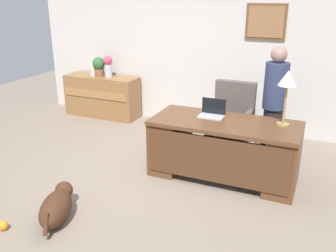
% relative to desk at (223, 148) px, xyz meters
% --- Properties ---
extents(ground_plane, '(12.00, 12.00, 0.00)m').
position_rel_desk_xyz_m(ground_plane, '(-0.71, -0.67, -0.42)').
color(ground_plane, gray).
extents(back_wall, '(7.00, 0.16, 2.70)m').
position_rel_desk_xyz_m(back_wall, '(-0.70, 1.93, 0.93)').
color(back_wall, silver).
rests_on(back_wall, ground_plane).
extents(desk, '(1.86, 0.82, 0.77)m').
position_rel_desk_xyz_m(desk, '(0.00, 0.00, 0.00)').
color(desk, brown).
rests_on(desk, ground_plane).
extents(credenza, '(1.45, 0.50, 0.78)m').
position_rel_desk_xyz_m(credenza, '(-2.86, 1.58, -0.03)').
color(credenza, olive).
rests_on(credenza, ground_plane).
extents(armchair, '(0.60, 0.59, 1.06)m').
position_rel_desk_xyz_m(armchair, '(-0.12, 0.86, 0.06)').
color(armchair, '#564C47').
rests_on(armchair, ground_plane).
extents(person_standing, '(0.32, 0.32, 1.63)m').
position_rel_desk_xyz_m(person_standing, '(0.47, 0.81, 0.42)').
color(person_standing, '#262323').
rests_on(person_standing, ground_plane).
extents(dog_lying, '(0.52, 0.76, 0.30)m').
position_rel_desk_xyz_m(dog_lying, '(-1.35, -1.63, -0.26)').
color(dog_lying, '#472819').
rests_on(dog_lying, ground_plane).
extents(laptop, '(0.32, 0.22, 0.22)m').
position_rel_desk_xyz_m(laptop, '(-0.22, 0.17, 0.41)').
color(laptop, '#B2B5BA').
rests_on(laptop, desk).
extents(desk_lamp, '(0.22, 0.22, 0.68)m').
position_rel_desk_xyz_m(desk_lamp, '(0.68, 0.17, 0.89)').
color(desk_lamp, '#9E8447').
rests_on(desk_lamp, desk).
extents(vase_with_flowers, '(0.17, 0.17, 0.39)m').
position_rel_desk_xyz_m(vase_with_flowers, '(-2.69, 1.58, 0.58)').
color(vase_with_flowers, silver).
rests_on(vase_with_flowers, credenza).
extents(vase_empty, '(0.14, 0.14, 0.22)m').
position_rel_desk_xyz_m(vase_empty, '(-3.02, 1.58, 0.48)').
color(vase_empty, silver).
rests_on(vase_empty, credenza).
extents(potted_plant, '(0.24, 0.24, 0.36)m').
position_rel_desk_xyz_m(potted_plant, '(-2.90, 1.58, 0.56)').
color(potted_plant, brown).
rests_on(potted_plant, credenza).
extents(dog_toy_ball, '(0.10, 0.10, 0.10)m').
position_rel_desk_xyz_m(dog_toy_ball, '(-1.73, -2.02, -0.37)').
color(dog_toy_ball, orange).
rests_on(dog_toy_ball, ground_plane).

